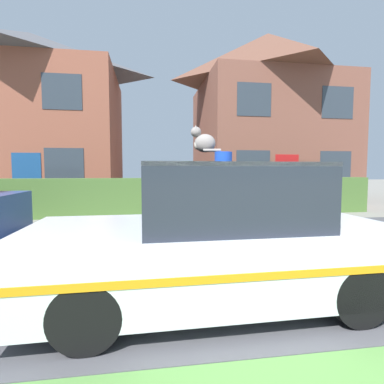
{
  "coord_description": "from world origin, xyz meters",
  "views": [
    {
      "loc": [
        -1.22,
        -1.36,
        1.48
      ],
      "look_at": [
        -0.35,
        4.34,
        1.05
      ],
      "focal_mm": 28.0,
      "sensor_mm": 36.0,
      "label": 1
    }
  ],
  "objects_px": {
    "house_right": "(267,116)",
    "wheelie_bin": "(252,195)",
    "house_left": "(33,117)",
    "cat": "(203,141)",
    "police_car": "(215,239)"
  },
  "relations": [
    {
      "from": "police_car",
      "to": "house_left",
      "type": "distance_m",
      "value": 13.22
    },
    {
      "from": "house_left",
      "to": "cat",
      "type": "bearing_deg",
      "value": -63.38
    },
    {
      "from": "house_left",
      "to": "wheelie_bin",
      "type": "bearing_deg",
      "value": -28.38
    },
    {
      "from": "police_car",
      "to": "cat",
      "type": "height_order",
      "value": "cat"
    },
    {
      "from": "house_left",
      "to": "wheelie_bin",
      "type": "relative_size",
      "value": 6.7
    },
    {
      "from": "house_right",
      "to": "wheelie_bin",
      "type": "height_order",
      "value": "house_right"
    },
    {
      "from": "police_car",
      "to": "house_left",
      "type": "bearing_deg",
      "value": -64.08
    },
    {
      "from": "wheelie_bin",
      "to": "police_car",
      "type": "bearing_deg",
      "value": -113.04
    },
    {
      "from": "house_right",
      "to": "wheelie_bin",
      "type": "bearing_deg",
      "value": -117.63
    },
    {
      "from": "house_right",
      "to": "house_left",
      "type": "bearing_deg",
      "value": 179.45
    },
    {
      "from": "police_car",
      "to": "house_right",
      "type": "height_order",
      "value": "house_right"
    },
    {
      "from": "house_left",
      "to": "house_right",
      "type": "bearing_deg",
      "value": -0.55
    },
    {
      "from": "police_car",
      "to": "wheelie_bin",
      "type": "height_order",
      "value": "police_car"
    },
    {
      "from": "house_right",
      "to": "cat",
      "type": "bearing_deg",
      "value": -115.66
    },
    {
      "from": "cat",
      "to": "house_left",
      "type": "xyz_separation_m",
      "value": [
        -5.68,
        11.34,
        2.05
      ]
    }
  ]
}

